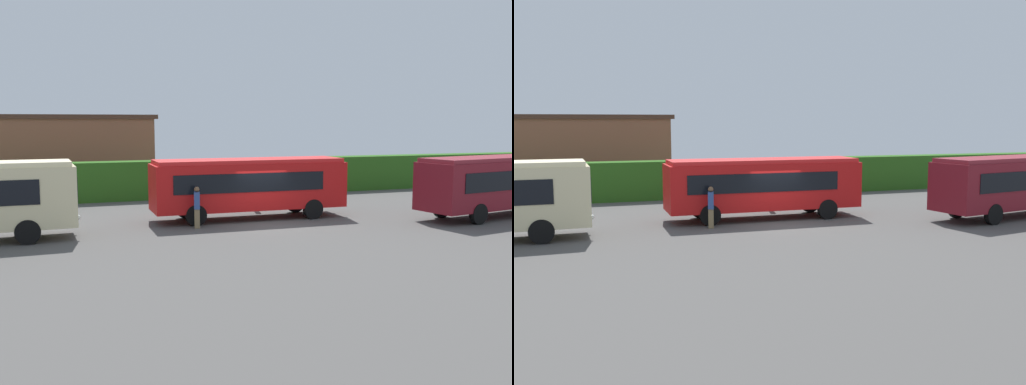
% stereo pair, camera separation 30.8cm
% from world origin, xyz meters
% --- Properties ---
extents(ground_plane, '(86.42, 86.42, 0.00)m').
position_xyz_m(ground_plane, '(0.00, 0.00, 0.00)').
color(ground_plane, '#514F4C').
extents(bus_red, '(9.79, 2.68, 3.00)m').
position_xyz_m(bus_red, '(-0.21, 1.77, 1.74)').
color(bus_red, red).
rests_on(bus_red, ground_plane).
extents(bus_maroon, '(10.55, 4.23, 3.09)m').
position_xyz_m(bus_maroon, '(12.41, -1.78, 1.79)').
color(bus_maroon, maroon).
rests_on(bus_maroon, ground_plane).
extents(person_center, '(0.35, 0.45, 1.91)m').
position_xyz_m(person_center, '(-3.30, 0.08, 1.02)').
color(person_center, olive).
rests_on(person_center, ground_plane).
extents(person_right, '(0.48, 0.36, 1.84)m').
position_xyz_m(person_right, '(-2.90, 4.67, 0.98)').
color(person_right, maroon).
rests_on(person_right, ground_plane).
extents(person_far, '(0.37, 0.47, 1.66)m').
position_xyz_m(person_far, '(0.96, 4.09, 0.87)').
color(person_far, '#4C6B47').
rests_on(person_far, ground_plane).
extents(hedge_row, '(55.21, 1.61, 2.39)m').
position_xyz_m(hedge_row, '(0.00, 10.95, 1.20)').
color(hedge_row, '#2A5F1A').
rests_on(hedge_row, ground_plane).
extents(depot_building, '(13.29, 5.41, 5.31)m').
position_xyz_m(depot_building, '(-8.98, 17.54, 2.67)').
color(depot_building, brown).
rests_on(depot_building, ground_plane).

